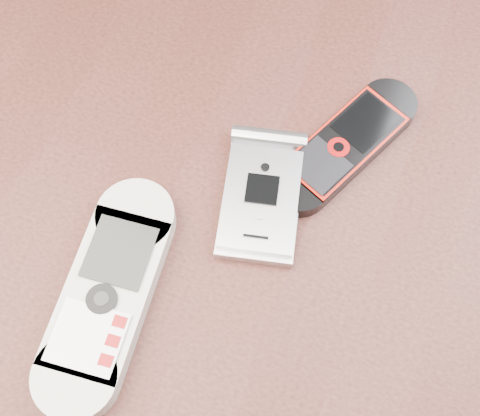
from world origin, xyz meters
name	(u,v)px	position (x,y,z in m)	size (l,w,h in m)	color
ground	(237,382)	(0.00, 0.00, 0.00)	(4.00, 4.00, 0.00)	#472B19
table	(235,258)	(0.00, 0.00, 0.64)	(1.20, 0.80, 0.75)	black
nokia_white	(108,294)	(-0.06, -0.10, 0.76)	(0.06, 0.18, 0.02)	beige
nokia_black_red	(345,145)	(0.06, 0.08, 0.76)	(0.05, 0.15, 0.01)	black
motorola_razr	(261,197)	(0.02, 0.01, 0.76)	(0.06, 0.11, 0.02)	silver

